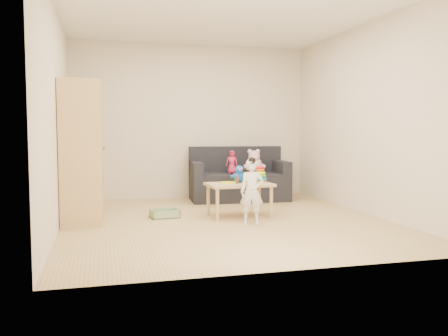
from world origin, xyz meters
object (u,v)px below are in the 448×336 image
object	(u,v)px
sofa	(239,187)
play_table	(239,200)
toddler	(252,192)
wardrobe	(82,152)

from	to	relation	value
sofa	play_table	distance (m)	1.51
play_table	toddler	bearing A→B (deg)	-89.17
sofa	play_table	xyz separation A→B (m)	(-0.42, -1.45, 0.00)
toddler	wardrobe	bearing A→B (deg)	176.91
sofa	toddler	size ratio (longest dim) A/B	2.04
toddler	play_table	bearing A→B (deg)	107.08
wardrobe	sofa	distance (m)	2.81
play_table	toddler	size ratio (longest dim) A/B	1.09
play_table	toddler	distance (m)	0.54
play_table	sofa	bearing A→B (deg)	73.79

